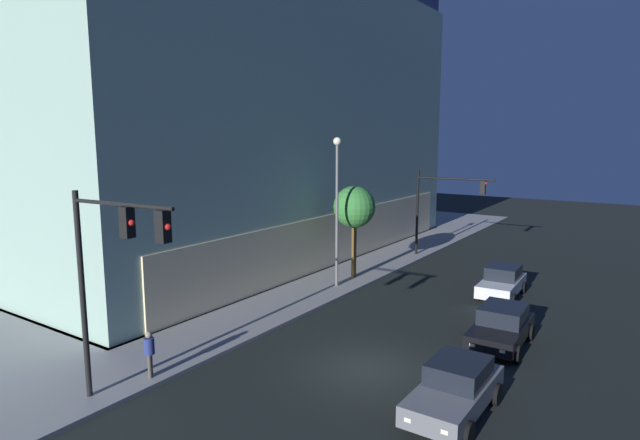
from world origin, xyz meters
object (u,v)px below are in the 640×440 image
(sidewalk_tree, at_px, (354,208))
(car_grey, at_px, (455,388))
(traffic_light_near_corner, at_px, (112,257))
(modern_building, at_px, (185,105))
(street_lamp_sidewalk, at_px, (337,194))
(car_black, at_px, (501,326))
(traffic_light_far_corner, at_px, (442,199))
(pedestrian_waiting, at_px, (149,350))
(car_white, at_px, (502,281))

(sidewalk_tree, bearing_deg, car_grey, -138.27)
(traffic_light_near_corner, relative_size, sidewalk_tree, 1.22)
(modern_building, bearing_deg, traffic_light_near_corner, -136.67)
(traffic_light_near_corner, xyz_separation_m, street_lamp_sidewalk, (15.08, 1.62, 0.40))
(traffic_light_near_corner, bearing_deg, car_grey, -56.58)
(sidewalk_tree, xyz_separation_m, car_black, (-5.41, -10.08, -3.49))
(modern_building, xyz_separation_m, traffic_light_far_corner, (5.63, -19.04, -6.68))
(traffic_light_far_corner, height_order, street_lamp_sidewalk, street_lamp_sidewalk)
(modern_building, relative_size, street_lamp_sidewalk, 4.20)
(traffic_light_near_corner, xyz_separation_m, sidewalk_tree, (17.29, 1.81, -0.59))
(street_lamp_sidewalk, height_order, sidewalk_tree, street_lamp_sidewalk)
(sidewalk_tree, relative_size, pedestrian_waiting, 3.31)
(pedestrian_waiting, height_order, car_black, pedestrian_waiting)
(traffic_light_far_corner, bearing_deg, sidewalk_tree, 164.01)
(car_white, bearing_deg, street_lamp_sidewalk, 114.17)
(car_black, height_order, car_white, car_white)
(pedestrian_waiting, bearing_deg, traffic_light_near_corner, -152.82)
(modern_building, relative_size, traffic_light_far_corner, 5.82)
(sidewalk_tree, distance_m, car_grey, 15.98)
(traffic_light_near_corner, bearing_deg, modern_building, 43.33)
(pedestrian_waiting, bearing_deg, car_white, -23.82)
(street_lamp_sidewalk, bearing_deg, car_white, -65.83)
(traffic_light_far_corner, relative_size, car_black, 1.38)
(traffic_light_near_corner, xyz_separation_m, car_white, (18.71, -6.48, -4.09))
(modern_building, xyz_separation_m, car_white, (-0.96, -25.03, -10.04))
(traffic_light_far_corner, bearing_deg, modern_building, 106.47)
(street_lamp_sidewalk, bearing_deg, sidewalk_tree, 4.82)
(traffic_light_near_corner, height_order, street_lamp_sidewalk, street_lamp_sidewalk)
(pedestrian_waiting, xyz_separation_m, car_grey, (3.79, -9.53, -0.31))
(traffic_light_far_corner, xyz_separation_m, car_grey, (-19.64, -8.09, -3.36))
(traffic_light_near_corner, relative_size, street_lamp_sidewalk, 0.81)
(traffic_light_near_corner, height_order, traffic_light_far_corner, traffic_light_near_corner)
(street_lamp_sidewalk, height_order, pedestrian_waiting, street_lamp_sidewalk)
(car_black, bearing_deg, car_grey, -177.25)
(sidewalk_tree, relative_size, car_white, 1.27)
(modern_building, height_order, traffic_light_far_corner, modern_building)
(sidewalk_tree, distance_m, pedestrian_waiting, 15.77)
(sidewalk_tree, xyz_separation_m, pedestrian_waiting, (-15.43, -0.85, -3.18))
(traffic_light_near_corner, xyz_separation_m, car_grey, (5.66, -8.57, -4.08))
(sidewalk_tree, relative_size, car_black, 1.26)
(modern_building, relative_size, car_black, 8.04)
(traffic_light_near_corner, relative_size, car_grey, 1.52)
(sidewalk_tree, height_order, car_grey, sidewalk_tree)
(modern_building, xyz_separation_m, car_black, (-7.79, -26.83, -10.03))
(sidewalk_tree, bearing_deg, traffic_light_far_corner, -15.99)
(traffic_light_far_corner, xyz_separation_m, car_black, (-13.41, -7.79, -3.35))
(sidewalk_tree, bearing_deg, car_black, -118.22)
(street_lamp_sidewalk, distance_m, car_grey, 14.59)
(traffic_light_near_corner, height_order, car_grey, traffic_light_near_corner)
(pedestrian_waiting, bearing_deg, car_grey, -68.32)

